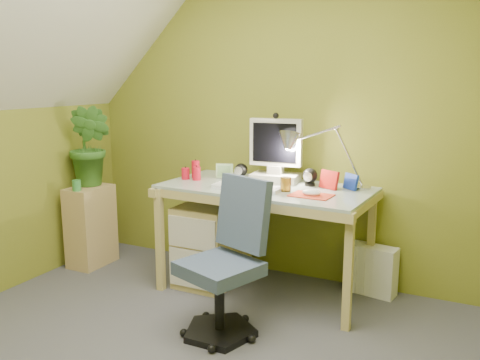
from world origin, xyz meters
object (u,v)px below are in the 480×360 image
at_px(side_ledge, 91,226).
at_px(potted_plant, 90,146).
at_px(desk_lamp, 337,143).
at_px(radiator, 371,270).
at_px(monitor, 276,144).
at_px(desk, 265,239).
at_px(task_chair, 219,268).

height_order(side_ledge, potted_plant, potted_plant).
relative_size(desk_lamp, radiator, 1.77).
relative_size(monitor, potted_plant, 0.85).
xyz_separation_m(side_ledge, radiator, (2.20, 0.43, -0.15)).
bearing_deg(desk, desk_lamp, 25.15).
bearing_deg(potted_plant, desk_lamp, 7.88).
height_order(monitor, radiator, monitor).
bearing_deg(desk, radiator, 25.98).
xyz_separation_m(desk_lamp, radiator, (0.25, 0.11, -0.91)).
xyz_separation_m(desk, potted_plant, (-1.50, -0.09, 0.60)).
distance_m(monitor, side_ledge, 1.70).
height_order(desk, radiator, desk).
height_order(monitor, potted_plant, monitor).
distance_m(desk, radiator, 0.79).
relative_size(desk, monitor, 2.58).
bearing_deg(radiator, monitor, -161.35).
height_order(desk_lamp, potted_plant, desk_lamp).
bearing_deg(side_ledge, potted_plant, 90.00).
relative_size(monitor, side_ledge, 0.85).
height_order(side_ledge, radiator, side_ledge).
height_order(desk, monitor, monitor).
height_order(potted_plant, radiator, potted_plant).
xyz_separation_m(desk_lamp, task_chair, (-0.43, -0.90, -0.66)).
height_order(potted_plant, task_chair, potted_plant).
height_order(monitor, desk_lamp, desk_lamp).
bearing_deg(monitor, desk, -95.79).
xyz_separation_m(potted_plant, task_chair, (1.51, -0.63, -0.56)).
bearing_deg(side_ledge, monitor, 12.04).
relative_size(desk_lamp, potted_plant, 0.95).
relative_size(side_ledge, task_chair, 0.77).
distance_m(task_chair, radiator, 1.25).
bearing_deg(task_chair, radiator, 75.44).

